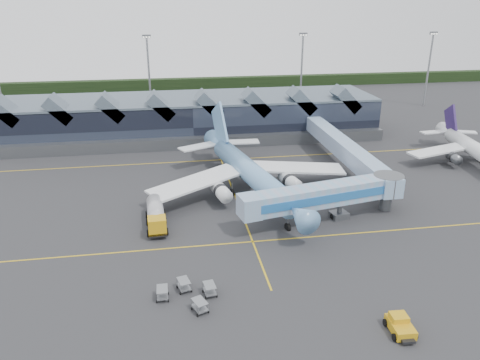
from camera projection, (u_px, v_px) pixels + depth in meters
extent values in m
plane|color=#2C2C2F|center=(243.00, 217.00, 73.69)|extent=(260.00, 260.00, 0.00)
cube|color=gold|center=(253.00, 242.00, 66.34)|extent=(120.00, 0.25, 0.01)
cube|color=gold|center=(221.00, 160.00, 99.38)|extent=(120.00, 0.25, 0.01)
cube|color=gold|center=(234.00, 193.00, 82.86)|extent=(0.25, 60.00, 0.01)
cube|color=black|center=(194.00, 84.00, 173.88)|extent=(260.00, 4.00, 4.00)
cube|color=black|center=(191.00, 117.00, 115.32)|extent=(90.00, 20.00, 9.00)
cube|color=slate|center=(190.00, 99.00, 113.59)|extent=(90.00, 20.00, 0.60)
cube|color=#585B60|center=(194.00, 143.00, 106.40)|extent=(90.00, 2.50, 2.60)
cube|color=slate|center=(7.00, 111.00, 101.11)|extent=(6.43, 6.00, 6.43)
cube|color=slate|center=(60.00, 109.00, 102.77)|extent=(6.43, 6.00, 6.43)
cube|color=slate|center=(111.00, 107.00, 104.42)|extent=(6.43, 6.00, 6.43)
cube|color=slate|center=(161.00, 105.00, 106.08)|extent=(6.43, 6.00, 6.43)
cube|color=slate|center=(209.00, 104.00, 107.73)|extent=(6.43, 6.00, 6.43)
cube|color=slate|center=(256.00, 102.00, 109.39)|extent=(6.43, 6.00, 6.43)
cube|color=slate|center=(301.00, 100.00, 111.04)|extent=(6.43, 6.00, 6.43)
cube|color=slate|center=(345.00, 99.00, 112.70)|extent=(6.43, 6.00, 6.43)
cylinder|color=gray|center=(149.00, 76.00, 133.44)|extent=(0.56, 0.56, 22.00)
cube|color=#585B60|center=(146.00, 36.00, 129.40)|extent=(2.40, 0.50, 0.90)
cylinder|color=gray|center=(301.00, 72.00, 140.22)|extent=(0.56, 0.56, 22.00)
cube|color=#585B60|center=(303.00, 34.00, 136.17)|extent=(2.40, 0.50, 0.90)
cylinder|color=gray|center=(428.00, 70.00, 144.40)|extent=(0.56, 0.56, 22.00)
cube|color=#585B60|center=(434.00, 33.00, 140.35)|extent=(2.40, 0.50, 0.90)
cylinder|color=#65A7CC|center=(252.00, 173.00, 80.56)|extent=(9.80, 30.15, 3.70)
cone|color=#65A7CC|center=(300.00, 215.00, 65.31)|extent=(4.68, 5.80, 3.70)
cube|color=black|center=(302.00, 212.00, 64.47)|extent=(1.45, 0.62, 0.48)
cone|color=#65A7CC|center=(217.00, 143.00, 96.45)|extent=(5.04, 7.48, 3.70)
cube|color=white|center=(197.00, 182.00, 78.70)|extent=(17.38, 13.22, 1.22)
cube|color=white|center=(297.00, 168.00, 85.07)|extent=(17.34, 7.34, 1.22)
cylinder|color=white|center=(221.00, 191.00, 77.16)|extent=(3.31, 5.51, 2.30)
cylinder|color=white|center=(290.00, 181.00, 81.40)|extent=(3.31, 5.51, 2.30)
cube|color=#65A7CC|center=(220.00, 126.00, 93.54)|extent=(2.38, 9.37, 10.21)
cube|color=white|center=(198.00, 147.00, 93.80)|extent=(8.26, 6.07, 0.24)
cube|color=white|center=(240.00, 142.00, 96.87)|extent=(7.83, 3.29, 0.24)
cylinder|color=#585B60|center=(288.00, 223.00, 69.36)|extent=(0.27, 0.27, 2.14)
cylinder|color=#585B60|center=(232.00, 189.00, 81.69)|extent=(0.27, 0.27, 2.14)
cylinder|color=#585B60|center=(265.00, 184.00, 83.81)|extent=(0.27, 0.27, 2.14)
cylinder|color=black|center=(288.00, 227.00, 69.62)|extent=(0.71, 1.43, 1.37)
cylinder|color=white|center=(474.00, 149.00, 95.49)|extent=(5.73, 21.49, 3.04)
cone|color=white|center=(446.00, 131.00, 107.55)|extent=(3.64, 5.21, 3.04)
cube|color=white|center=(438.00, 151.00, 96.37)|extent=(13.16, 6.22, 1.02)
cylinder|color=#585B60|center=(454.00, 158.00, 94.41)|extent=(2.34, 3.86, 1.88)
cube|color=#2C1B51|center=(451.00, 120.00, 105.39)|extent=(1.33, 6.83, 7.41)
cube|color=white|center=(433.00, 132.00, 106.60)|extent=(6.00, 2.78, 0.25)
cube|color=white|center=(463.00, 132.00, 106.82)|extent=(6.17, 4.09, 0.25)
cylinder|color=#585B60|center=(458.00, 159.00, 97.14)|extent=(0.28, 0.28, 1.76)
cube|color=#7EAED2|center=(322.00, 195.00, 70.76)|extent=(21.92, 7.52, 3.15)
cube|color=#2266AE|center=(328.00, 199.00, 69.30)|extent=(21.30, 4.45, 1.30)
cube|color=#7EAED2|center=(249.00, 207.00, 66.82)|extent=(3.46, 3.97, 3.26)
cylinder|color=#585B60|center=(340.00, 205.00, 72.65)|extent=(0.76, 0.76, 4.41)
cube|color=#585B60|center=(339.00, 215.00, 73.28)|extent=(2.99, 2.65, 0.98)
cylinder|color=black|center=(333.00, 217.00, 72.96)|extent=(0.62, 1.04, 0.98)
cylinder|color=black|center=(345.00, 215.00, 73.68)|extent=(0.62, 1.04, 0.98)
cylinder|color=#585B60|center=(388.00, 184.00, 74.71)|extent=(4.78, 4.78, 3.26)
cylinder|color=#585B60|center=(386.00, 197.00, 75.52)|extent=(1.95, 1.95, 4.41)
cube|color=black|center=(156.00, 221.00, 70.60)|extent=(3.07, 9.72, 0.53)
cube|color=gold|center=(157.00, 225.00, 66.90)|extent=(2.68, 2.48, 2.35)
cube|color=black|center=(157.00, 225.00, 65.93)|extent=(2.35, 0.28, 1.07)
cylinder|color=silver|center=(155.00, 209.00, 71.24)|extent=(2.78, 6.31, 2.45)
sphere|color=silver|center=(154.00, 201.00, 74.04)|extent=(2.35, 2.35, 2.35)
sphere|color=silver|center=(156.00, 218.00, 68.43)|extent=(2.35, 2.35, 2.35)
cylinder|color=black|center=(148.00, 233.00, 67.53)|extent=(0.43, 1.08, 1.07)
cylinder|color=black|center=(167.00, 232.00, 68.06)|extent=(0.43, 1.08, 1.07)
cylinder|color=black|center=(147.00, 222.00, 70.92)|extent=(0.43, 1.08, 1.07)
cylinder|color=black|center=(165.00, 220.00, 71.45)|extent=(0.43, 1.08, 1.07)
cylinder|color=black|center=(147.00, 215.00, 73.34)|extent=(0.43, 1.08, 1.07)
cylinder|color=black|center=(164.00, 213.00, 73.87)|extent=(0.43, 1.08, 1.07)
cube|color=gold|center=(400.00, 327.00, 48.30)|extent=(2.28, 3.55, 0.96)
cube|color=gold|center=(399.00, 317.00, 48.57)|extent=(1.80, 1.62, 0.67)
cube|color=black|center=(408.00, 341.00, 46.70)|extent=(1.38, 0.83, 0.29)
cylinder|color=black|center=(394.00, 337.00, 47.23)|extent=(0.33, 0.78, 0.77)
cylinder|color=black|center=(415.00, 336.00, 47.46)|extent=(0.33, 0.78, 0.77)
cylinder|color=black|center=(385.00, 323.00, 49.35)|extent=(0.33, 0.78, 0.77)
cylinder|color=black|center=(405.00, 321.00, 49.59)|extent=(0.33, 0.78, 0.77)
cube|color=gray|center=(184.00, 287.00, 55.25)|extent=(1.69, 2.21, 0.13)
cube|color=gray|center=(184.00, 281.00, 54.94)|extent=(1.69, 2.21, 0.07)
cylinder|color=black|center=(188.00, 285.00, 56.23)|extent=(0.18, 0.34, 0.32)
cube|color=gray|center=(210.00, 291.00, 54.41)|extent=(1.52, 2.12, 0.13)
cube|color=gray|center=(210.00, 285.00, 54.10)|extent=(1.52, 2.12, 0.07)
cylinder|color=black|center=(214.00, 289.00, 55.36)|extent=(0.15, 0.33, 0.32)
cube|color=gray|center=(163.00, 295.00, 53.71)|extent=(1.27, 1.98, 0.13)
cube|color=gray|center=(162.00, 289.00, 53.40)|extent=(1.27, 1.98, 0.07)
cylinder|color=black|center=(168.00, 293.00, 54.59)|extent=(0.11, 0.32, 0.32)
cube|color=gray|center=(200.00, 308.00, 51.54)|extent=(1.91, 2.29, 0.13)
cube|color=gray|center=(200.00, 301.00, 51.23)|extent=(1.91, 2.29, 0.07)
cylinder|color=black|center=(202.00, 305.00, 52.55)|extent=(0.22, 0.34, 0.32)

